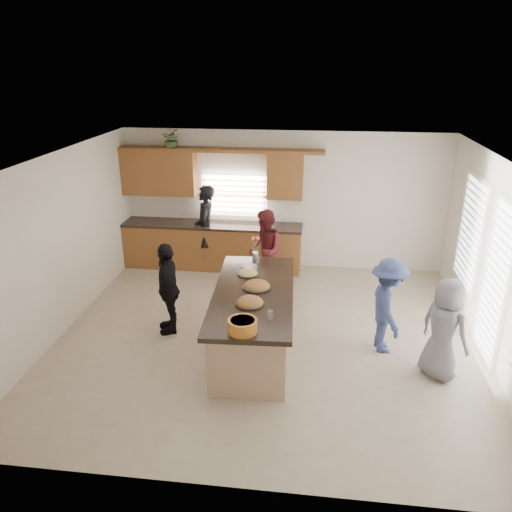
# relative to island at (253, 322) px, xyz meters

# --- Properties ---
(floor) EXTENTS (6.50, 6.50, 0.00)m
(floor) POSITION_rel_island_xyz_m (0.17, 0.34, -0.45)
(floor) COLOR #C6B293
(floor) RESTS_ON ground
(room_shell) EXTENTS (6.52, 6.02, 2.81)m
(room_shell) POSITION_rel_island_xyz_m (0.17, 0.34, 1.45)
(room_shell) COLOR silver
(room_shell) RESTS_ON ground
(back_cabinetry) EXTENTS (4.08, 0.66, 2.46)m
(back_cabinetry) POSITION_rel_island_xyz_m (-1.29, 3.07, 0.46)
(back_cabinetry) COLOR brown
(back_cabinetry) RESTS_ON ground
(right_wall_glazing) EXTENTS (0.06, 4.00, 2.25)m
(right_wall_glazing) POSITION_rel_island_xyz_m (3.39, 0.21, 0.89)
(right_wall_glazing) COLOR white
(right_wall_glazing) RESTS_ON ground
(island) EXTENTS (1.28, 2.75, 0.95)m
(island) POSITION_rel_island_xyz_m (0.00, 0.00, 0.00)
(island) COLOR tan
(island) RESTS_ON ground
(platter_front) EXTENTS (0.41, 0.41, 0.17)m
(platter_front) POSITION_rel_island_xyz_m (0.01, -0.42, 0.52)
(platter_front) COLOR black
(platter_front) RESTS_ON island
(platter_mid) EXTENTS (0.43, 0.43, 0.18)m
(platter_mid) POSITION_rel_island_xyz_m (0.04, 0.11, 0.53)
(platter_mid) COLOR black
(platter_mid) RESTS_ON island
(platter_back) EXTENTS (0.34, 0.34, 0.14)m
(platter_back) POSITION_rel_island_xyz_m (-0.16, 0.57, 0.52)
(platter_back) COLOR black
(platter_back) RESTS_ON island
(salad_bowl) EXTENTS (0.37, 0.37, 0.16)m
(salad_bowl) POSITION_rel_island_xyz_m (0.01, -1.15, 0.59)
(salad_bowl) COLOR #BC6F22
(salad_bowl) RESTS_ON island
(clear_cup) EXTENTS (0.07, 0.07, 0.11)m
(clear_cup) POSITION_rel_island_xyz_m (0.32, -0.78, 0.55)
(clear_cup) COLOR white
(clear_cup) RESTS_ON island
(plate_stack) EXTENTS (0.23, 0.23, 0.05)m
(plate_stack) POSITION_rel_island_xyz_m (-0.17, 0.82, 0.52)
(plate_stack) COLOR #A37CB4
(plate_stack) RESTS_ON island
(flower_vase) EXTENTS (0.14, 0.14, 0.44)m
(flower_vase) POSITION_rel_island_xyz_m (-0.11, 1.12, 0.74)
(flower_vase) COLOR silver
(flower_vase) RESTS_ON island
(potted_plant) EXTENTS (0.40, 0.35, 0.43)m
(potted_plant) POSITION_rel_island_xyz_m (-2.01, 3.16, 2.16)
(potted_plant) COLOR #3D6829
(potted_plant) RESTS_ON back_cabinetry
(woman_left_back) EXTENTS (0.47, 0.67, 1.76)m
(woman_left_back) POSITION_rel_island_xyz_m (-1.36, 2.94, 0.43)
(woman_left_back) COLOR black
(woman_left_back) RESTS_ON ground
(woman_left_mid) EXTENTS (0.77, 0.88, 1.53)m
(woman_left_mid) POSITION_rel_island_xyz_m (-0.06, 2.15, 0.31)
(woman_left_mid) COLOR maroon
(woman_left_mid) RESTS_ON ground
(woman_left_front) EXTENTS (0.63, 0.95, 1.49)m
(woman_left_front) POSITION_rel_island_xyz_m (-1.40, 0.37, 0.29)
(woman_left_front) COLOR black
(woman_left_front) RESTS_ON ground
(woman_right_back) EXTENTS (0.65, 1.00, 1.46)m
(woman_right_back) POSITION_rel_island_xyz_m (1.95, 0.21, 0.28)
(woman_right_back) COLOR #364476
(woman_right_back) RESTS_ON ground
(woman_right_front) EXTENTS (0.82, 0.84, 1.46)m
(woman_right_front) POSITION_rel_island_xyz_m (2.62, -0.38, 0.28)
(woman_right_front) COLOR slate
(woman_right_front) RESTS_ON ground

